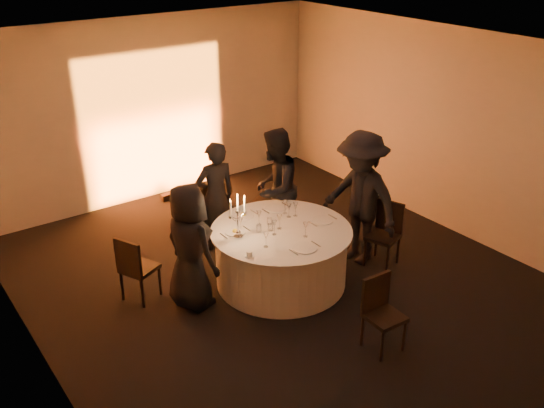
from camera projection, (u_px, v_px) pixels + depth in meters
floor at (281, 281)px, 7.97m from camera, size 7.00×7.00×0.00m
ceiling at (283, 51)px, 6.69m from camera, size 7.00×7.00×0.00m
wall_back at (153, 109)px, 9.89m from camera, size 7.00×0.00×7.00m
wall_left at (28, 248)px, 5.73m from camera, size 0.00×7.00×7.00m
wall_right at (444, 130)px, 8.92m from camera, size 0.00×7.00×7.00m
uplighter_fixture at (168, 196)px, 10.29m from camera, size 0.25×0.12×0.10m
banquet_table at (281, 256)px, 7.80m from camera, size 1.80×1.80×0.77m
chair_left at (135, 266)px, 7.37m from camera, size 0.51×0.51×0.88m
chair_back_left at (210, 208)px, 8.86m from camera, size 0.41×0.41×0.88m
chair_back_right at (273, 198)px, 9.03m from camera, size 0.58×0.58×0.97m
chair_right at (386, 230)px, 8.20m from camera, size 0.49×0.49×0.89m
chair_front at (381, 309)px, 6.58m from camera, size 0.39×0.40×0.86m
guest_left at (190, 247)px, 7.17m from camera, size 0.65×0.86×1.60m
guest_back_left at (216, 196)px, 8.50m from camera, size 0.63×0.45×1.60m
guest_back_right at (275, 188)px, 8.56m from camera, size 1.06×1.00×1.74m
guest_right at (360, 198)px, 8.11m from camera, size 0.83×1.28×1.87m
plate_left at (235, 231)px, 7.55m from camera, size 0.36×0.26×0.08m
plate_back_left at (243, 215)px, 7.98m from camera, size 0.36×0.28×0.08m
plate_back_right at (276, 208)px, 8.19m from camera, size 0.36×0.28×0.01m
plate_right at (323, 220)px, 7.86m from camera, size 0.36×0.27×0.01m
plate_front at (305, 248)px, 7.19m from camera, size 0.36×0.29×0.01m
coffee_cup at (249, 254)px, 7.02m from camera, size 0.11×0.11×0.07m
candelabra at (238, 222)px, 7.37m from camera, size 0.25×0.12×0.59m
wine_glass_a at (266, 237)px, 7.18m from camera, size 0.07×0.07×0.19m
wine_glass_b at (279, 219)px, 7.60m from camera, size 0.07×0.07×0.19m
wine_glass_c at (306, 227)px, 7.41m from camera, size 0.07×0.07×0.19m
wine_glass_d at (289, 207)px, 7.90m from camera, size 0.07×0.07×0.19m
wine_glass_e at (296, 206)px, 7.93m from camera, size 0.07×0.07×0.19m
wine_glass_f at (274, 225)px, 7.46m from camera, size 0.07×0.07×0.19m
wine_glass_g at (241, 221)px, 7.55m from camera, size 0.07×0.07×0.19m
wine_glass_h at (285, 204)px, 8.00m from camera, size 0.07×0.07×0.19m
wine_glass_i at (259, 215)px, 7.70m from camera, size 0.07×0.07×0.19m
tumbler_a at (269, 221)px, 7.75m from camera, size 0.07×0.07×0.09m
tumbler_b at (259, 229)px, 7.56m from camera, size 0.07×0.07×0.09m
tumbler_c at (271, 227)px, 7.60m from camera, size 0.07×0.07×0.09m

